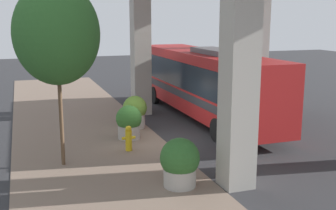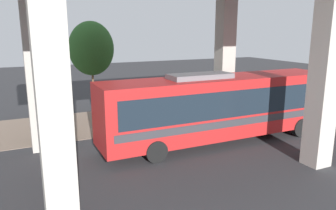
{
  "view_description": "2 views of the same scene",
  "coord_description": "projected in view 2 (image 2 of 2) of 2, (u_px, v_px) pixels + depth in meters",
  "views": [
    {
      "loc": [
        -5.45,
        -15.96,
        5.04
      ],
      "look_at": [
        0.54,
        1.08,
        1.28
      ],
      "focal_mm": 45.0,
      "sensor_mm": 36.0,
      "label": 1
    },
    {
      "loc": [
        16.73,
        -6.13,
        5.65
      ],
      "look_at": [
        0.15,
        1.69,
        1.45
      ],
      "focal_mm": 35.0,
      "sensor_mm": 36.0,
      "label": 2
    }
  ],
  "objects": [
    {
      "name": "bus",
      "position": [
        221.0,
        105.0,
        16.63
      ],
      "size": [
        2.63,
        12.58,
        3.61
      ],
      "color": "#B21E1E",
      "rests_on": "ground"
    },
    {
      "name": "fire_hydrant",
      "position": [
        117.0,
        118.0,
        19.62
      ],
      "size": [
        0.52,
        0.25,
        1.0
      ],
      "color": "gold",
      "rests_on": "ground"
    },
    {
      "name": "planter_front",
      "position": [
        173.0,
        112.0,
        19.92
      ],
      "size": [
        1.11,
        1.11,
        1.52
      ],
      "color": "#ADA89E",
      "rests_on": "ground"
    },
    {
      "name": "planter_middle",
      "position": [
        144.0,
        113.0,
        19.87
      ],
      "size": [
        1.09,
        1.09,
        1.44
      ],
      "color": "#ADA89E",
      "rests_on": "ground"
    },
    {
      "name": "planter_back",
      "position": [
        49.0,
        124.0,
        17.41
      ],
      "size": [
        1.21,
        1.21,
        1.52
      ],
      "color": "#ADA89E",
      "rests_on": "ground"
    },
    {
      "name": "ground_plane",
      "position": [
        140.0,
        132.0,
        18.56
      ],
      "size": [
        80.0,
        80.0,
        0.0
      ],
      "primitive_type": "plane",
      "color": "#2D2D30",
      "rests_on": "ground"
    },
    {
      "name": "street_tree_near",
      "position": [
        91.0,
        49.0,
        20.65
      ],
      "size": [
        2.83,
        2.83,
        6.22
      ],
      "color": "brown",
      "rests_on": "ground"
    },
    {
      "name": "sidewalk_strip",
      "position": [
        124.0,
        119.0,
        21.2
      ],
      "size": [
        6.0,
        40.0,
        0.02
      ],
      "color": "#7A6656",
      "rests_on": "ground"
    }
  ]
}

